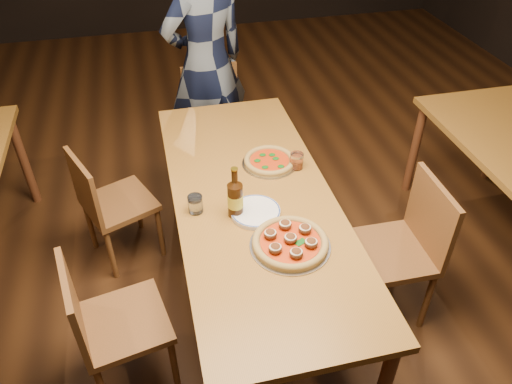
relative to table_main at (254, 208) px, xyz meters
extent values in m
plane|color=black|center=(0.00, 0.00, -0.68)|extent=(9.00, 9.00, 0.00)
cube|color=brown|center=(0.00, 0.00, 0.05)|extent=(0.80, 2.00, 0.04)
cylinder|color=brown|center=(-0.34, 0.94, -0.32)|extent=(0.06, 0.06, 0.71)
cylinder|color=brown|center=(0.34, 0.94, -0.32)|extent=(0.06, 0.06, 0.71)
cylinder|color=brown|center=(-1.36, 1.24, -0.32)|extent=(0.06, 0.06, 0.71)
cylinder|color=brown|center=(1.36, 0.74, -0.32)|extent=(0.06, 0.06, 0.71)
cylinder|color=brown|center=(2.04, 0.74, -0.32)|extent=(0.06, 0.06, 0.71)
cylinder|color=#B7B7BF|center=(0.08, -0.38, 0.07)|extent=(0.37, 0.37, 0.01)
cylinder|color=tan|center=(0.08, -0.38, 0.09)|extent=(0.34, 0.34, 0.02)
torus|color=tan|center=(0.08, -0.38, 0.10)|extent=(0.35, 0.35, 0.03)
cylinder|color=#BD420B|center=(0.08, -0.38, 0.10)|extent=(0.27, 0.27, 0.00)
cylinder|color=#B7B7BF|center=(0.15, 0.26, 0.07)|extent=(0.30, 0.30, 0.01)
cylinder|color=tan|center=(0.15, 0.26, 0.09)|extent=(0.28, 0.28, 0.02)
torus|color=tan|center=(0.15, 0.26, 0.10)|extent=(0.28, 0.28, 0.03)
cylinder|color=#BD420B|center=(0.15, 0.26, 0.10)|extent=(0.22, 0.22, 0.00)
cylinder|color=white|center=(-0.02, -0.13, 0.08)|extent=(0.24, 0.24, 0.02)
cylinder|color=black|center=(-0.12, -0.11, 0.16)|extent=(0.07, 0.07, 0.18)
cylinder|color=black|center=(-0.12, -0.11, 0.30)|extent=(0.03, 0.03, 0.09)
cylinder|color=yellow|center=(-0.12, -0.11, 0.16)|extent=(0.08, 0.08, 0.07)
cylinder|color=white|center=(-0.30, -0.04, 0.12)|extent=(0.07, 0.07, 0.09)
cylinder|color=#963B10|center=(0.28, 0.20, 0.12)|extent=(0.07, 0.07, 0.09)
imported|color=black|center=(-0.03, 1.35, 0.21)|extent=(0.76, 0.65, 1.78)
camera|label=1|loc=(-0.44, -1.92, 1.66)|focal=35.00mm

